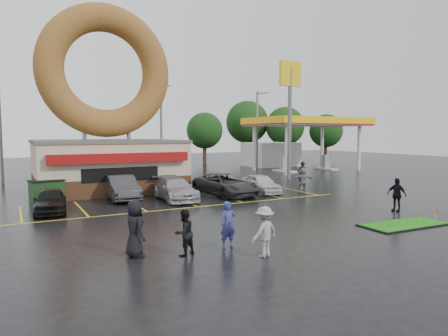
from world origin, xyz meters
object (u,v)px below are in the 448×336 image
gas_station (290,137)px  shell_sign (290,98)px  streetlight_left (0,126)px  car_black (50,200)px  person_cameraman (396,195)px  streetlight_right (258,128)px  putting_green (404,224)px  car_grey (225,185)px  car_white (261,184)px  car_dgrey (121,187)px  dumpster (47,192)px  car_silver (175,189)px  person_blue (228,225)px  streetlight_mid (162,127)px  donut_shop (107,130)px

gas_station → shell_sign: shell_sign is taller
streetlight_left → car_black: 15.16m
gas_station → person_cameraman: bearing=-115.1°
streetlight_right → putting_green: bearing=-109.4°
shell_sign → car_grey: size_ratio=1.99×
car_white → putting_green: (0.41, -11.32, -0.63)m
car_dgrey → car_black: bearing=-147.8°
streetlight_left → dumpster: 11.88m
streetlight_right → dumpster: streetlight_right is taller
streetlight_left → person_cameraman: (18.87, -22.73, -3.88)m
shell_sign → car_dgrey: shell_sign is taller
car_grey → dumpster: (-10.86, 2.72, -0.09)m
streetlight_right → car_silver: bearing=-136.1°
car_white → shell_sign: bearing=44.4°
car_white → streetlight_right: bearing=62.0°
gas_station → dumpster: gas_station is taller
streetlight_right → car_white: (-9.94, -15.78, -4.11)m
streetlight_left → person_blue: bearing=-72.8°
streetlight_left → car_silver: 17.25m
gas_station → car_dgrey: bearing=-150.9°
streetlight_mid → car_white: (2.06, -14.78, -4.11)m
streetlight_left → person_cameraman: bearing=-50.3°
streetlight_mid → dumpster: size_ratio=5.00×
person_blue → person_cameraman: (11.30, 1.77, 0.04)m
shell_sign → dumpster: shell_sign is taller
car_black → dumpster: bearing=94.8°
car_black → putting_green: car_black is taller
car_dgrey → dumpster: bearing=168.6°
car_black → person_cameraman: (16.46, -8.34, 0.24)m
donut_shop → person_cameraman: size_ratio=7.51×
car_grey → car_dgrey: bearing=158.7°
streetlight_left → car_white: bearing=-40.6°
car_silver → dumpster: size_ratio=2.66×
gas_station → putting_green: 29.65m
streetlight_left → dumpster: bearing=-77.0°
car_silver → car_dgrey: bearing=151.9°
person_cameraman → person_blue: bearing=-93.3°
streetlight_left → car_grey: 19.47m
shell_sign → car_white: shell_sign is taller
donut_shop → streetlight_right: (19.00, 8.95, 0.32)m
dumpster → shell_sign: bearing=-2.1°
person_blue → putting_green: person_blue is taller
donut_shop → shell_sign: donut_shop is taller
car_silver → dumpster: car_silver is taller
shell_sign → streetlight_mid: size_ratio=1.18×
gas_station → streetlight_right: bearing=166.3°
streetlight_mid → shell_sign: bearing=-44.7°
gas_station → car_grey: bearing=-138.8°
donut_shop → putting_green: bearing=-62.5°
person_cameraman → car_black: bearing=-129.1°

